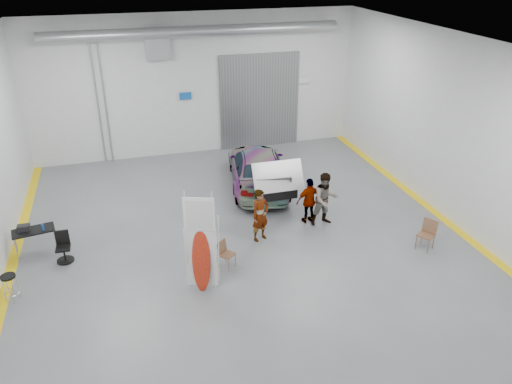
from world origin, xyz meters
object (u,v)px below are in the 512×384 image
object	(u,v)px
person_c	(309,201)
sedan_car	(258,168)
office_chair	(64,248)
person_a	(260,215)
folding_chair_near	(227,259)
folding_chair_far	(425,240)
shop_stool	(11,288)
person_b	(325,199)
surfboard_display	(204,252)
work_table	(31,230)

from	to	relation	value
person_c	sedan_car	bearing A→B (deg)	-80.36
sedan_car	office_chair	size ratio (longest dim) A/B	5.52
person_a	folding_chair_near	size ratio (longest dim) A/B	2.11
folding_chair_far	office_chair	bearing A→B (deg)	-135.16
folding_chair_near	shop_stool	distance (m)	5.73
person_a	shop_stool	distance (m)	7.18
person_b	folding_chair_far	bearing A→B (deg)	-45.78
folding_chair_far	folding_chair_near	bearing A→B (deg)	-129.43
person_b	surfboard_display	world-z (taller)	surfboard_display
work_table	person_a	bearing A→B (deg)	-9.92
folding_chair_near	person_b	bearing A→B (deg)	-19.45
person_c	shop_stool	bearing A→B (deg)	5.78
person_c	folding_chair_near	size ratio (longest dim) A/B	1.95
sedan_car	folding_chair_far	world-z (taller)	sedan_car
surfboard_display	folding_chair_near	bearing A→B (deg)	67.03
sedan_car	folding_chair_far	distance (m)	6.80
sedan_car	surfboard_display	bearing A→B (deg)	71.88
folding_chair_near	office_chair	distance (m)	4.81
sedan_car	shop_stool	distance (m)	9.49
person_c	shop_stool	size ratio (longest dim) A/B	2.05
sedan_car	person_c	world-z (taller)	person_c
surfboard_display	shop_stool	size ratio (longest dim) A/B	3.78
work_table	folding_chair_near	bearing A→B (deg)	-23.56
person_b	person_a	bearing A→B (deg)	-172.92
work_table	shop_stool	bearing A→B (deg)	-97.42
office_chair	person_a	bearing A→B (deg)	-2.81
person_a	shop_stool	world-z (taller)	person_a
person_b	person_c	world-z (taller)	person_b
sedan_car	person_c	bearing A→B (deg)	115.14
surfboard_display	folding_chair_far	size ratio (longest dim) A/B	3.11
folding_chair_far	work_table	size ratio (longest dim) A/B	0.74
person_a	office_chair	world-z (taller)	person_a
surfboard_display	person_b	bearing A→B (deg)	48.06
person_a	person_b	size ratio (longest dim) A/B	0.94
shop_stool	work_table	xyz separation A→B (m)	(0.30, 2.32, 0.36)
sedan_car	person_a	xyz separation A→B (m)	(-1.02, -3.81, 0.12)
folding_chair_far	work_table	bearing A→B (deg)	-137.68
folding_chair_near	work_table	xyz separation A→B (m)	(-5.43, 2.37, 0.50)
person_a	folding_chair_near	xyz separation A→B (m)	(-1.34, -1.18, -0.61)
folding_chair_far	office_chair	size ratio (longest dim) A/B	1.02
person_b	surfboard_display	size ratio (longest dim) A/B	0.62
person_a	work_table	bearing A→B (deg)	145.91
folding_chair_near	office_chair	size ratio (longest dim) A/B	0.88
person_a	office_chair	bearing A→B (deg)	151.47
person_b	office_chair	xyz separation A→B (m)	(-8.18, 0.09, -0.51)
sedan_car	work_table	xyz separation A→B (m)	(-7.79, -2.63, 0.01)
sedan_car	work_table	distance (m)	8.22
surfboard_display	folding_chair_near	size ratio (longest dim) A/B	3.59
person_c	surfboard_display	bearing A→B (deg)	28.27
office_chair	person_c	bearing A→B (deg)	2.82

